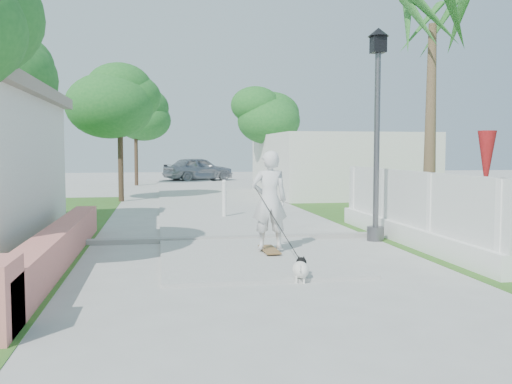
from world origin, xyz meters
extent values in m
plane|color=#B7B7B2|center=(0.00, 0.00, 0.00)|extent=(90.00, 90.00, 0.00)
cube|color=#B7B7B2|center=(0.00, 20.00, 0.03)|extent=(3.20, 36.00, 0.06)
cube|color=#999993|center=(0.00, 6.00, 0.05)|extent=(6.50, 0.25, 0.10)
cube|color=#3C6620|center=(7.00, 8.00, 0.01)|extent=(8.00, 20.00, 0.01)
cube|color=#DA796F|center=(-3.30, 4.00, 0.30)|extent=(0.45, 8.00, 0.60)
cube|color=white|center=(3.40, 5.00, 0.20)|extent=(0.35, 7.00, 0.40)
cube|color=white|center=(3.40, 5.00, 0.95)|extent=(0.10, 7.00, 1.10)
cube|color=white|center=(3.40, 1.80, 0.75)|extent=(0.14, 0.14, 1.50)
cube|color=white|center=(3.40, 4.00, 0.75)|extent=(0.14, 0.14, 1.50)
cube|color=white|center=(3.40, 6.20, 0.75)|extent=(0.14, 0.14, 1.50)
cube|color=white|center=(3.40, 8.20, 0.75)|extent=(0.14, 0.14, 1.50)
cube|color=silver|center=(6.00, 18.00, 1.30)|extent=(6.00, 8.00, 2.60)
cylinder|color=#59595E|center=(2.90, 5.50, 0.15)|extent=(0.36, 0.36, 0.30)
cylinder|color=#59595E|center=(2.90, 5.50, 2.00)|extent=(0.12, 0.12, 4.00)
cube|color=black|center=(2.90, 5.50, 4.10)|extent=(0.28, 0.28, 0.35)
cone|color=black|center=(2.90, 5.50, 4.35)|extent=(0.44, 0.44, 0.18)
cylinder|color=white|center=(0.20, 10.00, 0.50)|extent=(0.12, 0.12, 1.00)
sphere|color=white|center=(0.20, 10.00, 1.02)|extent=(0.14, 0.14, 0.14)
cylinder|color=#59595E|center=(4.80, 4.50, 1.00)|extent=(0.04, 0.04, 2.00)
cone|color=red|center=(4.80, 4.50, 1.70)|extent=(0.36, 0.36, 1.20)
cylinder|color=#4C3826|center=(-3.00, 16.00, 1.92)|extent=(0.20, 0.20, 3.85)
ellipsoid|color=#1C6222|center=(-3.00, 16.00, 3.58)|extent=(3.40, 3.40, 2.55)
ellipsoid|color=#1C6222|center=(-2.80, 15.80, 3.92)|extent=(2.89, 2.89, 2.18)
ellipsoid|color=#1C6222|center=(-3.20, 16.20, 4.28)|extent=(2.55, 2.55, 1.90)
cylinder|color=#4C3826|center=(3.20, 20.00, 1.75)|extent=(0.20, 0.20, 3.50)
ellipsoid|color=#1C6222|center=(3.20, 20.00, 3.25)|extent=(3.00, 3.00, 2.25)
ellipsoid|color=#1C6222|center=(3.40, 19.80, 3.60)|extent=(2.55, 2.55, 1.92)
ellipsoid|color=#1C6222|center=(3.00, 20.20, 3.95)|extent=(2.25, 2.25, 1.68)
cylinder|color=#4C3826|center=(-2.80, 26.00, 1.92)|extent=(0.20, 0.20, 3.85)
ellipsoid|color=#1C6222|center=(-2.80, 26.00, 3.58)|extent=(3.20, 3.20, 2.40)
ellipsoid|color=#1C6222|center=(-2.60, 25.80, 3.92)|extent=(2.72, 2.72, 2.05)
ellipsoid|color=#1C6222|center=(-3.00, 26.20, 4.28)|extent=(2.40, 2.40, 1.79)
cone|color=brown|center=(4.60, 6.50, 2.40)|extent=(0.32, 0.32, 4.80)
cube|color=olive|center=(0.36, 4.25, 0.10)|extent=(0.30, 0.94, 0.02)
imported|color=silver|center=(0.36, 4.25, 1.01)|extent=(0.67, 0.46, 1.79)
cylinder|color=gray|center=(0.28, 3.92, 0.04)|extent=(0.03, 0.07, 0.07)
cylinder|color=gray|center=(0.45, 3.92, 0.04)|extent=(0.03, 0.07, 0.07)
cylinder|color=gray|center=(0.28, 4.59, 0.04)|extent=(0.03, 0.07, 0.07)
cylinder|color=gray|center=(0.45, 4.59, 0.04)|extent=(0.03, 0.07, 0.07)
ellipsoid|color=white|center=(0.40, 2.05, 0.18)|extent=(0.33, 0.43, 0.24)
sphere|color=black|center=(0.45, 2.23, 0.26)|extent=(0.15, 0.15, 0.15)
sphere|color=white|center=(0.47, 2.30, 0.24)|extent=(0.07, 0.07, 0.07)
cone|color=black|center=(0.42, 2.24, 0.33)|extent=(0.05, 0.05, 0.05)
cone|color=black|center=(0.49, 2.22, 0.33)|extent=(0.05, 0.05, 0.05)
cylinder|color=white|center=(0.37, 2.16, 0.05)|extent=(0.03, 0.03, 0.11)
cylinder|color=white|center=(0.48, 2.13, 0.05)|extent=(0.03, 0.03, 0.11)
cylinder|color=white|center=(0.32, 1.98, 0.05)|extent=(0.03, 0.03, 0.11)
cylinder|color=white|center=(0.42, 1.95, 0.05)|extent=(0.03, 0.03, 0.11)
cylinder|color=white|center=(0.34, 1.88, 0.25)|extent=(0.05, 0.10, 0.09)
imported|color=#B1B5B9|center=(0.89, 30.31, 0.75)|extent=(4.76, 3.40, 1.50)
camera|label=1|loc=(-1.62, -5.87, 1.91)|focal=40.00mm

